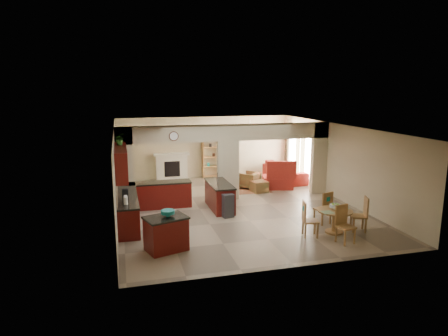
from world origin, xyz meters
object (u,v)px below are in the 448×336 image
object	(u,v)px
kitchen_island	(166,233)
dining_table	(335,217)
armchair	(249,180)
sofa	(284,171)

from	to	relation	value
kitchen_island	dining_table	distance (m)	4.82
dining_table	armchair	bearing A→B (deg)	97.34
sofa	armchair	xyz separation A→B (m)	(-2.00, -1.02, -0.05)
dining_table	armchair	size ratio (longest dim) A/B	1.33
sofa	armchair	world-z (taller)	sofa
armchair	kitchen_island	bearing A→B (deg)	11.19
kitchen_island	dining_table	world-z (taller)	kitchen_island
kitchen_island	armchair	bearing A→B (deg)	35.81
kitchen_island	sofa	distance (m)	9.00
kitchen_island	sofa	size ratio (longest dim) A/B	0.45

